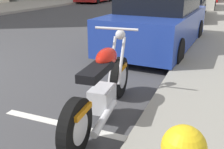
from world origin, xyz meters
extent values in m
cube|color=gray|center=(12.00, 7.41, 0.07)|extent=(120.00, 5.00, 0.14)
cube|color=silver|center=(0.00, -4.31, 0.00)|extent=(0.12, 2.20, 0.01)
cylinder|color=black|center=(1.10, -4.43, 0.31)|extent=(0.63, 0.16, 0.63)
cylinder|color=silver|center=(1.10, -4.43, 0.31)|extent=(0.35, 0.14, 0.34)
cylinder|color=black|center=(-0.45, -4.55, 0.31)|extent=(0.63, 0.16, 0.63)
cylinder|color=silver|center=(-0.45, -4.55, 0.31)|extent=(0.35, 0.14, 0.34)
cube|color=silver|center=(0.33, -4.49, 0.30)|extent=(0.42, 0.29, 0.30)
cube|color=black|center=(0.15, -4.50, 0.73)|extent=(0.69, 0.27, 0.10)
ellipsoid|color=#B7190F|center=(0.51, -4.48, 0.79)|extent=(0.50, 0.27, 0.24)
cube|color=orange|center=(-0.40, -4.54, 0.48)|extent=(0.37, 0.21, 0.06)
cube|color=orange|center=(1.08, -4.43, 0.48)|extent=(0.33, 0.18, 0.06)
cylinder|color=silver|center=(0.95, -4.37, 0.63)|extent=(0.34, 0.07, 0.65)
cylinder|color=silver|center=(0.96, -4.51, 0.63)|extent=(0.34, 0.07, 0.65)
cylinder|color=silver|center=(0.92, -4.45, 1.09)|extent=(0.08, 0.62, 0.04)
sphere|color=silver|center=(1.12, -4.43, 0.97)|extent=(0.15, 0.15, 0.15)
cylinder|color=silver|center=(0.04, -4.65, 0.20)|extent=(0.71, 0.14, 0.16)
cube|color=navy|center=(4.38, -4.28, 0.57)|extent=(4.36, 2.02, 0.82)
cube|color=black|center=(4.43, -4.28, 1.23)|extent=(2.44, 1.77, 0.51)
cylinder|color=black|center=(5.83, -3.55, 0.31)|extent=(0.63, 0.25, 0.62)
cylinder|color=black|center=(5.74, -5.17, 0.31)|extent=(0.63, 0.25, 0.62)
cylinder|color=black|center=(3.02, -3.39, 0.31)|extent=(0.63, 0.25, 0.62)
cylinder|color=black|center=(2.93, -5.01, 0.31)|extent=(0.63, 0.25, 0.62)
cube|color=black|center=(10.18, -4.15, 0.50)|extent=(4.66, 1.89, 0.68)
cylinder|color=black|center=(11.67, -3.31, 0.31)|extent=(0.63, 0.24, 0.62)
cylinder|color=black|center=(11.73, -4.90, 0.31)|extent=(0.63, 0.24, 0.62)
cylinder|color=black|center=(8.64, -3.41, 0.31)|extent=(0.63, 0.24, 0.62)
cylinder|color=black|center=(8.69, -5.00, 0.31)|extent=(0.63, 0.24, 0.62)
cube|color=beige|center=(15.38, -4.41, 0.50)|extent=(4.50, 1.93, 0.69)
cylinder|color=black|center=(16.84, -3.54, 0.31)|extent=(0.62, 0.23, 0.62)
cylinder|color=black|center=(16.87, -5.24, 0.31)|extent=(0.62, 0.23, 0.62)
cylinder|color=black|center=(13.89, -3.59, 0.31)|extent=(0.62, 0.23, 0.62)
cylinder|color=black|center=(13.92, -5.28, 0.31)|extent=(0.62, 0.23, 0.62)
cylinder|color=black|center=(20.18, -5.31, 0.31)|extent=(0.62, 0.23, 0.62)
cylinder|color=black|center=(16.71, 3.38, 0.31)|extent=(0.63, 0.24, 0.62)
sphere|color=gold|center=(-1.22, -5.67, 0.89)|extent=(0.24, 0.24, 0.24)
camera|label=1|loc=(-2.43, -5.76, 1.72)|focal=41.68mm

